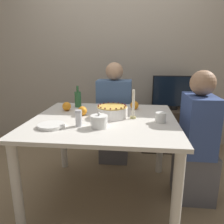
# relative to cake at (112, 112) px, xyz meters

# --- Properties ---
(ground_plane) EXTENTS (12.00, 12.00, 0.00)m
(ground_plane) POSITION_rel_cake_xyz_m (-0.06, -0.05, -0.81)
(ground_plane) COLOR #8C7556
(wall_behind) EXTENTS (8.00, 0.05, 2.60)m
(wall_behind) POSITION_rel_cake_xyz_m (-0.06, 1.35, 0.49)
(wall_behind) COLOR #ADA393
(wall_behind) RESTS_ON ground_plane
(dining_table) EXTENTS (1.21, 1.12, 0.76)m
(dining_table) POSITION_rel_cake_xyz_m (-0.06, -0.05, -0.16)
(dining_table) COLOR beige
(dining_table) RESTS_ON ground_plane
(cake) EXTENTS (0.27, 0.27, 0.11)m
(cake) POSITION_rel_cake_xyz_m (0.00, 0.00, 0.00)
(cake) COLOR white
(cake) RESTS_ON dining_table
(sugar_bowl) EXTENTS (0.13, 0.13, 0.12)m
(sugar_bowl) POSITION_rel_cake_xyz_m (-0.06, -0.29, -0.00)
(sugar_bowl) COLOR white
(sugar_bowl) RESTS_ON dining_table
(sugar_shaker) EXTENTS (0.05, 0.05, 0.12)m
(sugar_shaker) POSITION_rel_cake_xyz_m (-0.22, -0.28, 0.02)
(sugar_shaker) COLOR white
(sugar_shaker) RESTS_ON dining_table
(plate_stack) EXTENTS (0.20, 0.20, 0.02)m
(plate_stack) POSITION_rel_cake_xyz_m (-0.42, -0.32, -0.04)
(plate_stack) COLOR white
(plate_stack) RESTS_ON dining_table
(candle) EXTENTS (0.05, 0.05, 0.25)m
(candle) POSITION_rel_cake_xyz_m (0.18, -0.03, 0.05)
(candle) COLOR tan
(candle) RESTS_ON dining_table
(bottle) EXTENTS (0.07, 0.07, 0.22)m
(bottle) POSITION_rel_cake_xyz_m (-0.39, 0.33, 0.04)
(bottle) COLOR #2D6638
(bottle) RESTS_ON dining_table
(cup) EXTENTS (0.08, 0.08, 0.08)m
(cup) POSITION_rel_cake_xyz_m (0.40, -0.11, -0.01)
(cup) COLOR white
(cup) RESTS_ON dining_table
(orange_fruit_0) EXTENTS (0.08, 0.08, 0.08)m
(orange_fruit_0) POSITION_rel_cake_xyz_m (-0.46, 0.17, -0.01)
(orange_fruit_0) COLOR orange
(orange_fruit_0) RESTS_ON dining_table
(orange_fruit_1) EXTENTS (0.08, 0.08, 0.08)m
(orange_fruit_1) POSITION_rel_cake_xyz_m (-0.27, 0.02, -0.01)
(orange_fruit_1) COLOR orange
(orange_fruit_1) RESTS_ON dining_table
(orange_fruit_2) EXTENTS (0.08, 0.08, 0.08)m
(orange_fruit_2) POSITION_rel_cake_xyz_m (0.19, 0.29, -0.01)
(orange_fruit_2) COLOR orange
(orange_fruit_2) RESTS_ON dining_table
(person_man_blue_shirt) EXTENTS (0.40, 0.34, 1.20)m
(person_man_blue_shirt) POSITION_rel_cake_xyz_m (-0.05, 0.71, -0.28)
(person_man_blue_shirt) COLOR #595960
(person_man_blue_shirt) RESTS_ON ground_plane
(person_woman_floral) EXTENTS (0.34, 0.40, 1.16)m
(person_woman_floral) POSITION_rel_cake_xyz_m (0.74, 0.03, -0.30)
(person_woman_floral) COLOR #595960
(person_woman_floral) RESTS_ON ground_plane
(side_cabinet) EXTENTS (0.83, 0.41, 0.57)m
(side_cabinet) POSITION_rel_cake_xyz_m (0.71, 1.10, -0.52)
(side_cabinet) COLOR #382D23
(side_cabinet) RESTS_ON ground_plane
(tv_monitor) EXTENTS (0.59, 0.10, 0.45)m
(tv_monitor) POSITION_rel_cake_xyz_m (0.71, 1.10, -0.00)
(tv_monitor) COLOR black
(tv_monitor) RESTS_ON side_cabinet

